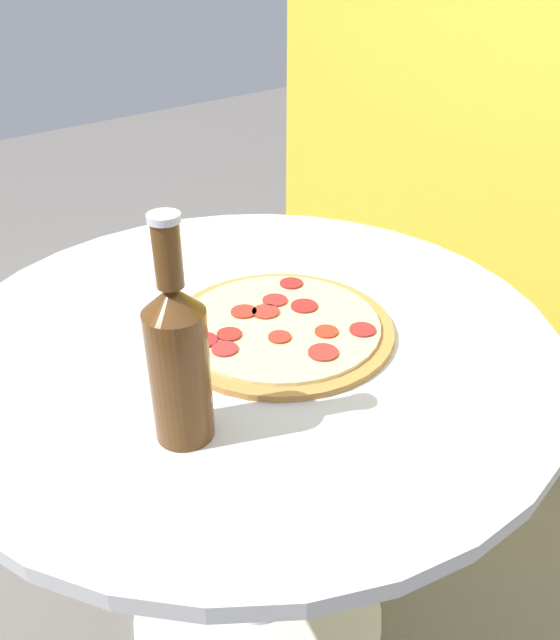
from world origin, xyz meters
TOP-DOWN VIEW (x-y plane):
  - ground_plane at (0.00, 0.00)m, footprint 8.00×8.00m
  - table at (0.00, 0.00)m, footprint 0.94×0.94m
  - pizza at (0.04, 0.03)m, footprint 0.35×0.35m
  - beer_bottle at (0.13, -0.21)m, footprint 0.07×0.07m

SIDE VIEW (x-z plane):
  - ground_plane at x=0.00m, z-range 0.00..0.00m
  - table at x=0.00m, z-range 0.17..0.88m
  - pizza at x=0.04m, z-range 0.71..0.73m
  - beer_bottle at x=0.13m, z-range 0.68..0.96m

